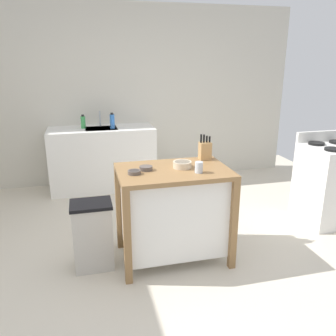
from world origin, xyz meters
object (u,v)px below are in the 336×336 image
stove (330,184)px  bowl_stoneware_deep (146,168)px  bowl_ceramic_wide (182,164)px  trash_bin (93,235)px  kitchen_island (173,209)px  knife_block (205,150)px  bowl_ceramic_small (134,172)px  bottle_spray_cleaner (112,121)px  drinking_cup (199,167)px  sink_faucet (100,119)px  bottle_dish_soap (83,122)px

stove → bowl_stoneware_deep: bearing=-172.2°
bowl_ceramic_wide → trash_bin: size_ratio=0.27×
kitchen_island → trash_bin: kitchen_island is taller
knife_block → stove: bearing=3.6°
bowl_ceramic_small → bottle_spray_cleaner: size_ratio=0.49×
bowl_stoneware_deep → trash_bin: (-0.50, -0.02, -0.59)m
drinking_cup → bowl_ceramic_small: bearing=170.0°
bowl_stoneware_deep → stove: bearing=7.8°
bottle_spray_cleaner → stove: size_ratio=0.22×
knife_block → drinking_cup: knife_block is taller
bowl_ceramic_wide → drinking_cup: (0.10, -0.17, 0.02)m
bowl_ceramic_small → stove: stove is taller
sink_faucet → bowl_stoneware_deep: bearing=-83.1°
bottle_spray_cleaner → sink_faucet: bearing=123.9°
kitchen_island → bowl_ceramic_small: bowl_ceramic_small is taller
kitchen_island → drinking_cup: 0.50m
bowl_stoneware_deep → bottle_dish_soap: bottle_dish_soap is taller
bottle_spray_cleaner → bottle_dish_soap: bearing=161.4°
bowl_ceramic_wide → bottle_dish_soap: size_ratio=0.88×
bowl_ceramic_small → bottle_spray_cleaner: (0.01, 2.04, 0.10)m
bottle_dish_soap → drinking_cup: bearing=-67.6°
bottle_dish_soap → trash_bin: bearing=-89.8°
kitchen_island → bowl_stoneware_deep: (-0.24, 0.03, 0.41)m
bowl_stoneware_deep → stove: (2.19, 0.30, -0.45)m
bowl_ceramic_wide → trash_bin: bowl_ceramic_wide is taller
drinking_cup → bowl_ceramic_wide: bearing=119.7°
knife_block → trash_bin: bearing=-168.9°
knife_block → bottle_dish_soap: knife_block is taller
bowl_stoneware_deep → bowl_ceramic_wide: bearing=-1.2°
kitchen_island → bottle_dish_soap: bottle_dish_soap is taller
bowl_stoneware_deep → sink_faucet: size_ratio=0.53×
drinking_cup → trash_bin: bearing=170.0°
sink_faucet → bottle_spray_cleaner: (0.15, -0.23, -0.01)m
kitchen_island → trash_bin: 0.76m
drinking_cup → trash_bin: drinking_cup is taller
knife_block → drinking_cup: size_ratio=2.60×
stove → bottle_dish_soap: bearing=146.5°
trash_bin → sink_faucet: 2.32m
trash_bin → bottle_spray_cleaner: 2.12m
bowl_ceramic_small → stove: bearing=9.5°
drinking_cup → bottle_spray_cleaner: bottle_spray_cleaner is taller
kitchen_island → bowl_ceramic_wide: size_ratio=5.92×
bowl_ceramic_small → drinking_cup: size_ratio=1.14×
bowl_ceramic_wide → bottle_spray_cleaner: 2.01m
bottle_dish_soap → bottle_spray_cleaner: 0.42m
bowl_stoneware_deep → bottle_dish_soap: (-0.50, 2.09, 0.08)m
drinking_cup → sink_faucet: 2.46m
sink_faucet → bottle_dish_soap: size_ratio=1.15×
bowl_stoneware_deep → trash_bin: bowl_stoneware_deep is taller
knife_block → sink_faucet: knife_block is taller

